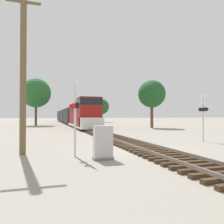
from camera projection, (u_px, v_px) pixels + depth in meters
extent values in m
plane|color=gray|center=(144.00, 149.00, 13.56)|extent=(400.00, 400.00, 0.00)
cube|color=#42301E|center=(222.00, 174.00, 7.53)|extent=(2.60, 0.22, 0.16)
cube|color=#42301E|center=(209.00, 170.00, 8.11)|extent=(2.60, 0.22, 0.16)
cube|color=#42301E|center=(198.00, 166.00, 8.68)|extent=(2.60, 0.22, 0.16)
cube|color=#42301E|center=(189.00, 163.00, 9.26)|extent=(2.60, 0.22, 0.16)
cube|color=#42301E|center=(181.00, 160.00, 9.83)|extent=(2.60, 0.22, 0.16)
cube|color=#42301E|center=(173.00, 158.00, 10.41)|extent=(2.60, 0.22, 0.16)
cube|color=#42301E|center=(167.00, 156.00, 10.98)|extent=(2.60, 0.22, 0.16)
cube|color=#42301E|center=(161.00, 154.00, 11.55)|extent=(2.60, 0.22, 0.16)
cube|color=#42301E|center=(155.00, 152.00, 12.13)|extent=(2.60, 0.22, 0.16)
cube|color=#42301E|center=(150.00, 150.00, 12.70)|extent=(2.60, 0.22, 0.16)
cube|color=#42301E|center=(146.00, 149.00, 13.28)|extent=(2.60, 0.22, 0.16)
cube|color=#42301E|center=(142.00, 147.00, 13.85)|extent=(2.60, 0.22, 0.16)
cube|color=#42301E|center=(138.00, 146.00, 14.43)|extent=(2.60, 0.22, 0.16)
cube|color=#42301E|center=(134.00, 145.00, 15.00)|extent=(2.60, 0.22, 0.16)
cube|color=#42301E|center=(131.00, 144.00, 15.57)|extent=(2.60, 0.22, 0.16)
cube|color=#42301E|center=(128.00, 143.00, 16.15)|extent=(2.60, 0.22, 0.16)
cube|color=#42301E|center=(125.00, 142.00, 16.72)|extent=(2.60, 0.22, 0.16)
cube|color=#42301E|center=(123.00, 141.00, 17.30)|extent=(2.60, 0.22, 0.16)
cube|color=#42301E|center=(120.00, 140.00, 17.87)|extent=(2.60, 0.22, 0.16)
cube|color=#42301E|center=(118.00, 139.00, 18.45)|extent=(2.60, 0.22, 0.16)
cube|color=#42301E|center=(116.00, 139.00, 19.02)|extent=(2.60, 0.22, 0.16)
cube|color=#42301E|center=(114.00, 138.00, 19.60)|extent=(2.60, 0.22, 0.16)
cube|color=#42301E|center=(112.00, 137.00, 20.17)|extent=(2.60, 0.22, 0.16)
cube|color=#42301E|center=(110.00, 137.00, 20.74)|extent=(2.60, 0.22, 0.16)
cube|color=#42301E|center=(108.00, 136.00, 21.32)|extent=(2.60, 0.22, 0.16)
cube|color=#42301E|center=(107.00, 136.00, 21.89)|extent=(2.60, 0.22, 0.16)
cube|color=#42301E|center=(105.00, 135.00, 22.47)|extent=(2.60, 0.22, 0.16)
cube|color=#42301E|center=(104.00, 135.00, 23.04)|extent=(2.60, 0.22, 0.16)
cube|color=#42301E|center=(102.00, 134.00, 23.62)|extent=(2.60, 0.22, 0.16)
cube|color=#42301E|center=(101.00, 134.00, 24.19)|extent=(2.60, 0.22, 0.16)
cube|color=#42301E|center=(100.00, 133.00, 24.76)|extent=(2.60, 0.22, 0.16)
cube|color=#42301E|center=(98.00, 133.00, 25.34)|extent=(2.60, 0.22, 0.16)
cube|color=#42301E|center=(97.00, 133.00, 25.91)|extent=(2.60, 0.22, 0.16)
cube|color=#42301E|center=(96.00, 132.00, 26.49)|extent=(2.60, 0.22, 0.16)
cube|color=#42301E|center=(95.00, 132.00, 27.06)|extent=(2.60, 0.22, 0.16)
cube|color=#42301E|center=(94.00, 132.00, 27.64)|extent=(2.60, 0.22, 0.16)
cube|color=#42301E|center=(93.00, 131.00, 28.21)|extent=(2.60, 0.22, 0.16)
cube|color=#42301E|center=(92.00, 131.00, 28.79)|extent=(2.60, 0.22, 0.16)
cube|color=#42301E|center=(91.00, 131.00, 29.36)|extent=(2.60, 0.22, 0.16)
cube|color=#42301E|center=(90.00, 130.00, 29.93)|extent=(2.60, 0.22, 0.16)
cube|color=#42301E|center=(90.00, 130.00, 30.51)|extent=(2.60, 0.22, 0.16)
cube|color=#42301E|center=(89.00, 130.00, 31.08)|extent=(2.60, 0.22, 0.16)
cube|color=#42301E|center=(88.00, 130.00, 31.66)|extent=(2.60, 0.22, 0.16)
cube|color=#42301E|center=(87.00, 129.00, 32.23)|extent=(2.60, 0.22, 0.16)
cube|color=slate|center=(133.00, 146.00, 13.36)|extent=(0.07, 160.00, 0.15)
cube|color=slate|center=(154.00, 145.00, 13.77)|extent=(0.07, 160.00, 0.15)
cube|color=maroon|center=(80.00, 116.00, 39.25)|extent=(2.62, 12.19, 3.41)
cube|color=maroon|center=(89.00, 113.00, 31.10)|extent=(3.08, 3.83, 4.38)
cube|color=black|center=(89.00, 102.00, 31.12)|extent=(3.11, 3.87, 0.96)
cube|color=white|center=(92.00, 123.00, 29.24)|extent=(3.08, 1.74, 1.53)
cube|color=white|center=(82.00, 126.00, 36.73)|extent=(3.15, 17.06, 0.24)
cube|color=black|center=(88.00, 127.00, 31.31)|extent=(1.58, 2.20, 1.00)
cube|color=black|center=(78.00, 124.00, 42.14)|extent=(1.58, 2.20, 1.00)
cube|color=#2D3338|center=(71.00, 116.00, 53.46)|extent=(2.93, 15.03, 3.54)
cube|color=black|center=(73.00, 123.00, 48.76)|extent=(1.58, 2.20, 0.90)
cube|color=black|center=(69.00, 122.00, 58.11)|extent=(1.58, 2.20, 0.90)
cube|color=#2D3338|center=(65.00, 116.00, 69.02)|extent=(2.93, 15.03, 3.54)
cube|color=black|center=(67.00, 121.00, 64.32)|extent=(1.58, 2.20, 0.90)
cube|color=black|center=(64.00, 121.00, 73.67)|extent=(1.58, 2.20, 0.90)
cube|color=#2D3338|center=(62.00, 116.00, 84.58)|extent=(2.93, 15.03, 3.54)
cube|color=black|center=(63.00, 120.00, 79.88)|extent=(1.58, 2.20, 0.90)
cube|color=black|center=(61.00, 120.00, 89.23)|extent=(1.58, 2.20, 0.90)
cylinder|color=silver|center=(75.00, 119.00, 11.15)|extent=(0.12, 0.12, 3.87)
cube|color=white|center=(75.00, 87.00, 11.18)|extent=(0.15, 0.92, 0.93)
cube|color=white|center=(75.00, 87.00, 11.18)|extent=(0.15, 0.92, 0.93)
cube|color=black|center=(75.00, 106.00, 11.17)|extent=(0.17, 0.86, 0.06)
cylinder|color=black|center=(73.00, 106.00, 11.49)|extent=(0.22, 0.32, 0.30)
sphere|color=red|center=(72.00, 106.00, 11.44)|extent=(0.26, 0.26, 0.26)
cylinder|color=black|center=(77.00, 105.00, 10.85)|extent=(0.22, 0.32, 0.30)
sphere|color=red|center=(75.00, 105.00, 10.81)|extent=(0.26, 0.26, 0.26)
cube|color=white|center=(75.00, 98.00, 11.17)|extent=(0.07, 0.32, 0.20)
cylinder|color=silver|center=(203.00, 119.00, 17.53)|extent=(0.12, 0.12, 3.67)
cube|color=white|center=(203.00, 100.00, 17.56)|extent=(0.12, 0.92, 0.93)
cube|color=white|center=(203.00, 100.00, 17.56)|extent=(0.12, 0.92, 0.93)
cube|color=black|center=(203.00, 109.00, 17.55)|extent=(0.14, 0.86, 0.06)
cylinder|color=black|center=(206.00, 109.00, 17.20)|extent=(0.21, 0.32, 0.30)
sphere|color=red|center=(207.00, 109.00, 17.22)|extent=(0.26, 0.26, 0.26)
cylinder|color=black|center=(203.00, 109.00, 17.55)|extent=(0.21, 0.32, 0.30)
sphere|color=red|center=(204.00, 109.00, 17.57)|extent=(0.26, 0.26, 0.26)
cylinder|color=black|center=(200.00, 110.00, 17.89)|extent=(0.21, 0.32, 0.30)
sphere|color=red|center=(202.00, 110.00, 17.91)|extent=(0.26, 0.26, 0.26)
cube|color=white|center=(203.00, 107.00, 17.55)|extent=(0.06, 0.32, 0.20)
cube|color=slate|center=(103.00, 158.00, 10.36)|extent=(0.96, 0.52, 0.12)
cube|color=#BCBCBF|center=(103.00, 141.00, 10.37)|extent=(0.87, 0.47, 1.50)
cylinder|color=brown|center=(23.00, 72.00, 11.77)|extent=(0.33, 0.33, 8.88)
cube|color=brown|center=(24.00, 2.00, 11.84)|extent=(1.80, 0.12, 0.12)
cylinder|color=brown|center=(152.00, 115.00, 37.80)|extent=(0.50, 0.50, 4.46)
sphere|color=#1E5123|center=(152.00, 94.00, 37.87)|extent=(4.75, 4.75, 4.75)
cylinder|color=brown|center=(36.00, 114.00, 47.11)|extent=(0.51, 0.51, 5.14)
sphere|color=#236028|center=(36.00, 93.00, 47.19)|extent=(6.33, 6.33, 6.33)
cylinder|color=#473521|center=(101.00, 117.00, 69.32)|extent=(0.47, 0.47, 3.50)
sphere|color=#1E5123|center=(101.00, 107.00, 69.37)|extent=(4.99, 4.99, 4.99)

